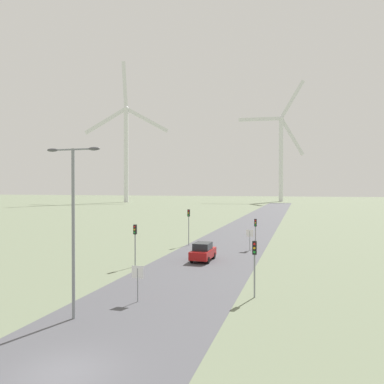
{
  "coord_description": "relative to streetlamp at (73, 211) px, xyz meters",
  "views": [
    {
      "loc": [
        8.99,
        -12.65,
        7.35
      ],
      "look_at": [
        0.0,
        18.28,
        6.95
      ],
      "focal_mm": 35.0,
      "sensor_mm": 36.0,
      "label": 1
    }
  ],
  "objects": [
    {
      "name": "car_approaching",
      "position": [
        2.81,
        17.99,
        -5.13
      ],
      "size": [
        1.88,
        4.12,
        1.83
      ],
      "color": "maroon",
      "rests_on": "ground"
    },
    {
      "name": "traffic_light_post_mid_left",
      "position": [
        -1.43,
        27.14,
        -2.72
      ],
      "size": [
        0.28,
        0.33,
        4.56
      ],
      "color": "gray",
      "rests_on": "ground"
    },
    {
      "name": "traffic_light_post_mid_right",
      "position": [
        7.01,
        26.9,
        -3.42
      ],
      "size": [
        0.28,
        0.33,
        3.57
      ],
      "color": "gray",
      "rests_on": "ground"
    },
    {
      "name": "traffic_light_post_near_right",
      "position": [
        9.25,
        6.86,
        -3.27
      ],
      "size": [
        0.28,
        0.33,
        3.78
      ],
      "color": "gray",
      "rests_on": "ground"
    },
    {
      "name": "wind_turbine_left",
      "position": [
        2.35,
        181.89,
        21.31
      ],
      "size": [
        33.79,
        3.25,
        62.75
      ],
      "color": "silver",
      "rests_on": "ground"
    },
    {
      "name": "ground_plane",
      "position": [
        3.19,
        -5.5,
        -6.04
      ],
      "size": [
        600.0,
        600.0,
        0.0
      ],
      "primitive_type": "plane",
      "color": "#667056"
    },
    {
      "name": "wind_turbine_far_left",
      "position": [
        -71.21,
        151.24,
        23.23
      ],
      "size": [
        36.81,
        19.2,
        69.77
      ],
      "color": "silver",
      "rests_on": "ground"
    },
    {
      "name": "traffic_light_post_near_left",
      "position": [
        -2.52,
        13.53,
        -3.18
      ],
      "size": [
        0.28,
        0.34,
        3.91
      ],
      "color": "gray",
      "rests_on": "ground"
    },
    {
      "name": "road_surface",
      "position": [
        3.19,
        42.5,
        -6.04
      ],
      "size": [
        10.0,
        240.0,
        0.01
      ],
      "color": "#47474C",
      "rests_on": "ground"
    },
    {
      "name": "stop_sign_near",
      "position": [
        2.16,
        3.82,
        -4.42
      ],
      "size": [
        0.81,
        0.07,
        2.33
      ],
      "color": "gray",
      "rests_on": "ground"
    },
    {
      "name": "streetlamp",
      "position": [
        0.0,
        0.0,
        0.0
      ],
      "size": [
        3.35,
        0.32,
        9.56
      ],
      "color": "gray",
      "rests_on": "ground"
    },
    {
      "name": "stop_sign_far",
      "position": [
        6.52,
        25.39,
        -4.35
      ],
      "size": [
        0.81,
        0.07,
        2.43
      ],
      "color": "gray",
      "rests_on": "ground"
    }
  ]
}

